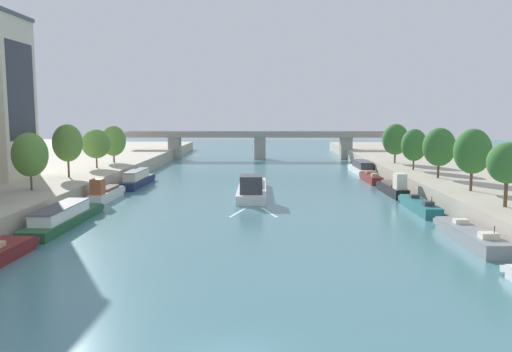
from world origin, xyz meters
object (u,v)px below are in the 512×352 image
(tree_right_far, at_px, (414,145))
(tree_right_past_mid, at_px, (395,139))
(tree_left_end_of_row, at_px, (113,141))
(tree_right_third, at_px, (439,147))
(moored_boat_right_near, at_px, (471,235))
(tree_left_far, at_px, (30,155))
(moored_boat_right_downstream, at_px, (371,178))
(tree_left_past_mid, at_px, (96,144))
(moored_boat_left_end, at_px, (138,179))
(bridge_far, at_px, (260,141))
(moored_boat_left_midway, at_px, (64,217))
(tree_left_second, at_px, (67,143))
(moored_boat_right_upstream, at_px, (419,205))
(moored_boat_right_midway, at_px, (393,188))
(moored_boat_right_far, at_px, (362,168))
(tree_right_end_of_row, at_px, (473,151))
(moored_boat_left_gap_after, at_px, (106,193))
(tree_right_midway, at_px, (507,163))
(barge_midriver, at_px, (252,188))

(tree_right_far, xyz_separation_m, tree_right_past_mid, (-0.16, 11.28, 0.32))
(tree_left_end_of_row, height_order, tree_right_third, tree_right_third)
(moored_boat_right_near, height_order, tree_left_far, tree_left_far)
(moored_boat_right_downstream, height_order, tree_left_past_mid, tree_left_past_mid)
(moored_boat_left_end, height_order, tree_right_third, tree_right_third)
(tree_left_end_of_row, xyz_separation_m, bridge_far, (26.51, 35.66, -1.96))
(moored_boat_left_midway, distance_m, tree_left_second, 22.67)
(moored_boat_right_near, height_order, tree_right_past_mid, tree_right_past_mid)
(tree_left_past_mid, xyz_separation_m, tree_right_far, (51.68, -2.37, -0.01))
(moored_boat_right_upstream, relative_size, moored_boat_right_midway, 1.04)
(moored_boat_right_far, bearing_deg, tree_right_end_of_row, -81.95)
(moored_boat_left_gap_after, height_order, tree_right_end_of_row, tree_right_end_of_row)
(moored_boat_right_downstream, bearing_deg, tree_right_far, -33.40)
(moored_boat_right_far, height_order, tree_left_second, tree_left_second)
(moored_boat_right_upstream, xyz_separation_m, tree_right_far, (5.36, 21.84, 5.82))
(tree_left_second, bearing_deg, tree_left_past_mid, 90.47)
(tree_right_midway, distance_m, bridge_far, 83.72)
(moored_boat_left_midway, height_order, moored_boat_right_upstream, moored_boat_right_upstream)
(moored_boat_right_midway, distance_m, tree_left_past_mid, 48.04)
(tree_left_far, height_order, tree_right_end_of_row, tree_right_end_of_row)
(barge_midriver, xyz_separation_m, tree_left_far, (-25.78, -11.93, 5.66))
(moored_boat_left_gap_after, distance_m, moored_boat_right_downstream, 43.35)
(tree_left_second, height_order, tree_right_past_mid, tree_left_second)
(moored_boat_right_far, relative_size, tree_right_far, 2.15)
(moored_boat_right_upstream, height_order, tree_left_past_mid, tree_left_past_mid)
(moored_boat_right_midway, xyz_separation_m, tree_left_past_mid, (-46.09, 12.41, 5.45))
(tree_right_past_mid, bearing_deg, moored_boat_right_near, -96.03)
(moored_boat_left_end, bearing_deg, tree_left_past_mid, 153.26)
(moored_boat_right_near, bearing_deg, tree_right_third, 77.73)
(moored_boat_right_upstream, bearing_deg, tree_right_midway, -64.99)
(tree_left_second, xyz_separation_m, tree_left_past_mid, (-0.10, 12.57, -0.87))
(moored_boat_right_near, bearing_deg, tree_right_end_of_row, 68.93)
(moored_boat_left_end, bearing_deg, moored_boat_right_upstream, -27.76)
(tree_right_end_of_row, bearing_deg, moored_boat_right_midway, 116.27)
(moored_boat_left_midway, bearing_deg, moored_boat_right_upstream, 12.83)
(tree_right_end_of_row, relative_size, bridge_far, 0.11)
(moored_boat_left_midway, height_order, moored_boat_left_end, moored_boat_left_end)
(bridge_far, bearing_deg, tree_right_midway, -72.85)
(moored_boat_left_gap_after, bearing_deg, tree_left_past_mid, 111.29)
(moored_boat_right_midway, relative_size, tree_left_far, 1.63)
(moored_boat_left_midway, relative_size, moored_boat_right_far, 1.16)
(tree_left_past_mid, bearing_deg, tree_right_midway, -34.28)
(tree_left_end_of_row, bearing_deg, moored_boat_left_midway, -80.45)
(tree_left_second, distance_m, tree_right_far, 52.58)
(moored_boat_left_midway, xyz_separation_m, tree_left_past_mid, (-7.29, 33.09, 5.55))
(moored_boat_left_midway, height_order, moored_boat_left_gap_after, moored_boat_left_gap_after)
(moored_boat_right_midway, distance_m, tree_right_past_mid, 22.74)
(barge_midriver, bearing_deg, moored_boat_right_upstream, -29.02)
(moored_boat_right_far, height_order, bridge_far, bridge_far)
(moored_boat_right_midway, xyz_separation_m, tree_left_far, (-45.71, -12.54, 5.65))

